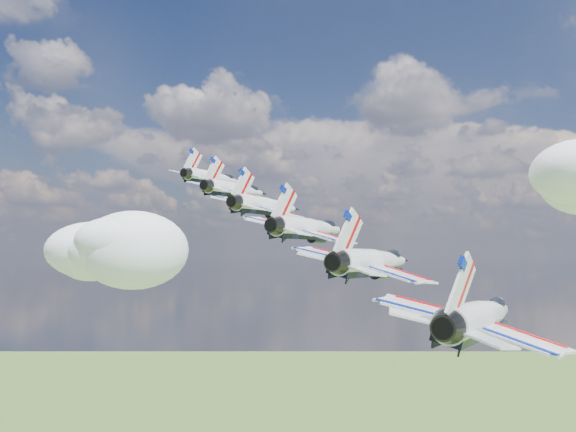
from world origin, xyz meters
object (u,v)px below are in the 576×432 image
at_px(jet_2, 268,206).
at_px(jet_5, 481,316).
at_px(jet_4, 375,261).
at_px(jet_0, 215,178).
at_px(jet_3, 311,228).
at_px(jet_1, 238,190).

distance_m(jet_2, jet_5, 38.76).
relative_size(jet_4, jet_5, 1.00).
relative_size(jet_0, jet_3, 1.00).
bearing_deg(jet_5, jet_4, 141.34).
relative_size(jet_2, jet_4, 1.00).
distance_m(jet_1, jet_3, 25.84).
xyz_separation_m(jet_2, jet_3, (8.72, -9.05, -3.00)).
height_order(jet_1, jet_2, jet_1).
relative_size(jet_1, jet_2, 1.00).
bearing_deg(jet_1, jet_2, -38.66).
height_order(jet_1, jet_5, jet_1).
bearing_deg(jet_2, jet_4, -38.66).
bearing_deg(jet_0, jet_1, -38.66).
height_order(jet_3, jet_5, jet_3).
xyz_separation_m(jet_0, jet_4, (34.87, -36.21, -11.99)).
distance_m(jet_0, jet_1, 12.92).
relative_size(jet_1, jet_4, 1.00).
bearing_deg(jet_2, jet_0, 141.34).
relative_size(jet_1, jet_3, 1.00).
relative_size(jet_0, jet_1, 1.00).
bearing_deg(jet_3, jet_5, -38.66).
bearing_deg(jet_4, jet_3, 141.34).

